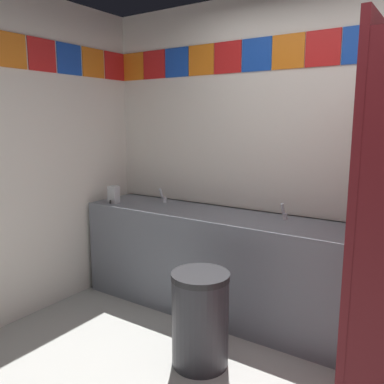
% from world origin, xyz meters
% --- Properties ---
extents(wall_back, '(4.43, 0.09, 2.58)m').
position_xyz_m(wall_back, '(-0.00, 1.52, 1.30)').
color(wall_back, silver).
rests_on(wall_back, ground_plane).
extents(vanity_counter, '(2.31, 0.57, 0.85)m').
position_xyz_m(vanity_counter, '(-1.01, 1.20, 0.43)').
color(vanity_counter, slate).
rests_on(vanity_counter, ground_plane).
extents(faucet_left, '(0.04, 0.10, 0.14)m').
position_xyz_m(faucet_left, '(-1.59, 1.29, 0.90)').
color(faucet_left, silver).
rests_on(faucet_left, vanity_counter).
extents(faucet_right, '(0.04, 0.10, 0.14)m').
position_xyz_m(faucet_right, '(-0.43, 1.29, 0.90)').
color(faucet_right, silver).
rests_on(faucet_right, vanity_counter).
extents(soap_dispenser, '(0.09, 0.09, 0.16)m').
position_xyz_m(soap_dispenser, '(-1.96, 1.03, 0.93)').
color(soap_dispenser, '#B7BABF').
rests_on(soap_dispenser, vanity_counter).
extents(trash_bin, '(0.38, 0.38, 0.63)m').
position_xyz_m(trash_bin, '(-0.67, 0.49, 0.32)').
color(trash_bin, '#333338').
rests_on(trash_bin, ground_plane).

